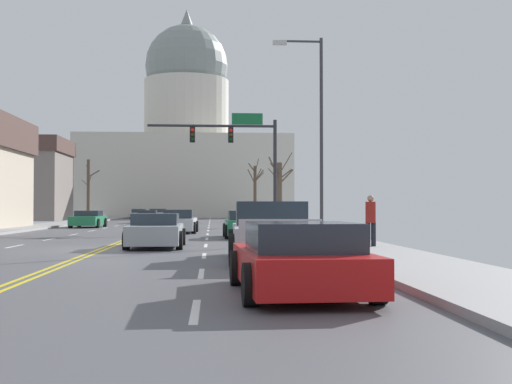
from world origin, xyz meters
TOP-DOWN VIEW (x-y plane):
  - ground at (0.00, -0.00)m, footprint 20.00×180.00m
  - signal_gantry at (5.42, 17.56)m, footprint 7.91×0.41m
  - street_lamp_right at (7.95, 3.84)m, footprint 2.06×0.24m
  - capitol_building at (0.00, 73.79)m, footprint 29.13×20.06m
  - sedan_near_00 at (1.92, 14.08)m, footprint 2.05×4.58m
  - sedan_near_01 at (5.31, 8.20)m, footprint 2.10×4.35m
  - sedan_near_02 at (1.74, 0.87)m, footprint 2.02×4.49m
  - pickup_truck_near_03 at (5.35, -5.08)m, footprint 2.44×5.58m
  - sedan_near_04 at (5.18, -12.07)m, footprint 2.24×4.36m
  - sedan_oncoming_00 at (-4.99, 24.50)m, footprint 2.17×4.34m
  - sedan_oncoming_01 at (-1.95, 35.71)m, footprint 2.08×4.28m
  - sedan_oncoming_02 at (-2.02, 48.20)m, footprint 2.15×4.47m
  - sedan_oncoming_03 at (-5.40, 60.57)m, footprint 2.00×4.59m
  - flank_building_00 at (-17.70, 48.87)m, footprint 11.90×9.36m
  - bare_tree_00 at (8.71, 25.76)m, footprint 2.06×2.01m
  - bare_tree_01 at (-8.27, 42.36)m, footprint 1.84×1.33m
  - bare_tree_02 at (7.92, 41.29)m, footprint 1.60×2.58m
  - pedestrian_00 at (8.99, -1.29)m, footprint 0.35×0.34m

SIDE VIEW (x-z plane):
  - ground at x=0.00m, z-range -0.08..0.12m
  - sedan_oncoming_01 at x=-1.95m, z-range -0.03..1.12m
  - sedan_oncoming_03 at x=-5.40m, z-range -0.03..1.14m
  - sedan_oncoming_00 at x=-4.99m, z-range -0.03..1.15m
  - sedan_near_04 at x=5.18m, z-range -0.03..1.16m
  - sedan_near_02 at x=1.74m, z-range -0.03..1.18m
  - sedan_oncoming_02 at x=-2.02m, z-range -0.02..1.21m
  - sedan_near_00 at x=1.92m, z-range -0.05..1.24m
  - sedan_near_01 at x=5.31m, z-range -0.03..1.23m
  - pickup_truck_near_03 at x=5.35m, z-range -0.08..1.51m
  - pedestrian_00 at x=8.99m, z-range 0.23..1.93m
  - bare_tree_00 at x=8.71m, z-range -0.03..5.27m
  - bare_tree_02 at x=7.92m, z-range 0.10..6.01m
  - bare_tree_01 at x=-8.27m, z-range 0.21..6.13m
  - flank_building_00 at x=-17.70m, z-range 0.05..8.73m
  - street_lamp_right at x=7.95m, z-range 0.85..9.09m
  - signal_gantry at x=5.42m, z-range 1.62..8.69m
  - capitol_building at x=0.00m, z-range -5.27..25.09m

